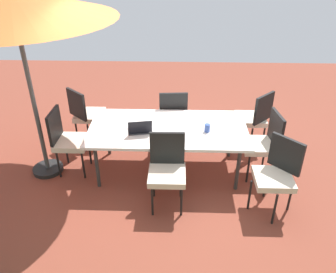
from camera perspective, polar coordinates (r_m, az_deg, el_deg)
The scene contains 12 objects.
ground_plane at distance 5.26m, azimuth -0.00°, elevation -5.58°, with size 10.00×10.00×0.02m, color brown.
dining_table at distance 4.88m, azimuth -0.00°, elevation 1.03°, with size 2.21×1.12×0.73m.
patio_umbrella at distance 4.65m, azimuth -24.17°, elevation 19.05°, with size 2.45×2.45×2.54m.
chair_southwest at distance 5.70m, azimuth 13.97°, elevation 3.19°, with size 0.59×0.59×0.98m.
chair_southeast at distance 5.81m, azimuth -13.31°, elevation 3.80°, with size 0.59×0.59×0.98m.
chair_south at distance 5.62m, azimuth 0.80°, elevation 3.76°, with size 0.47×0.48×0.98m.
chair_northwest at distance 4.47m, azimuth 17.44°, elevation -5.68°, with size 0.59×0.59×0.98m.
chair_west at distance 5.05m, azimuth 15.45°, elevation -0.81°, with size 0.49×0.48×0.98m.
chair_east at distance 5.15m, azimuth -16.25°, elevation -0.28°, with size 0.47×0.46×0.98m.
chair_north at distance 4.35m, azimuth -0.15°, elevation -5.20°, with size 0.46×0.46×0.98m.
laptop at distance 4.73m, azimuth -4.63°, elevation 1.19°, with size 0.36×0.30×0.21m.
cup at distance 4.76m, azimuth 6.45°, elevation 1.40°, with size 0.08×0.08×0.11m, color #334C99.
Camera 1 is at (-0.14, 4.23, 3.11)m, focal length 37.11 mm.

